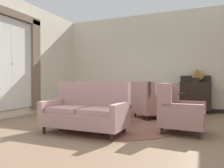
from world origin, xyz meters
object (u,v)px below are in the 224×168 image
(gramophone, at_px, (197,73))
(sideboard, at_px, (195,96))
(coffee_table, at_px, (111,108))
(side_table, at_px, (175,104))
(porcelain_vase, at_px, (111,99))
(settee, at_px, (86,112))
(armchair_beside_settee, at_px, (115,100))
(armchair_near_window, at_px, (178,111))
(armchair_far_left, at_px, (149,103))

(gramophone, bearing_deg, sideboard, 119.00)
(coffee_table, relative_size, side_table, 1.27)
(porcelain_vase, bearing_deg, settee, -97.67)
(settee, xyz_separation_m, armchair_beside_settee, (-0.38, 2.50, -0.00))
(coffee_table, bearing_deg, gramophone, 53.18)
(coffee_table, bearing_deg, settee, -97.77)
(settee, bearing_deg, armchair_near_window, 21.38)
(armchair_beside_settee, xyz_separation_m, side_table, (1.85, -0.42, 0.02))
(porcelain_vase, height_order, armchair_far_left, armchair_far_left)
(settee, bearing_deg, armchair_far_left, 68.74)
(gramophone, bearing_deg, armchair_far_left, -129.75)
(sideboard, relative_size, gramophone, 2.12)
(porcelain_vase, height_order, settee, settee)
(armchair_beside_settee, relative_size, gramophone, 2.08)
(settee, relative_size, armchair_beside_settee, 1.40)
(armchair_beside_settee, bearing_deg, gramophone, 174.77)
(armchair_beside_settee, bearing_deg, armchair_near_window, 111.11)
(sideboard, bearing_deg, armchair_beside_settee, -155.98)
(settee, xyz_separation_m, gramophone, (1.98, 3.44, 0.84))
(coffee_table, height_order, settee, settee)
(armchair_beside_settee, height_order, side_table, armchair_beside_settee)
(armchair_near_window, bearing_deg, armchair_far_left, 36.58)
(armchair_near_window, xyz_separation_m, gramophone, (0.30, 2.80, 0.83))
(settee, xyz_separation_m, sideboard, (1.93, 3.53, 0.14))
(armchair_beside_settee, height_order, armchair_far_left, armchair_far_left)
(porcelain_vase, distance_m, armchair_beside_settee, 1.62)
(side_table, height_order, sideboard, sideboard)
(armchair_far_left, relative_size, gramophone, 2.08)
(coffee_table, bearing_deg, porcelain_vase, 118.26)
(coffee_table, xyz_separation_m, armchair_far_left, (0.67, 1.06, 0.05))
(armchair_beside_settee, distance_m, armchair_far_left, 1.28)
(coffee_table, distance_m, armchair_far_left, 1.25)
(settee, distance_m, armchair_far_left, 2.18)
(settee, bearing_deg, sideboard, 61.77)
(porcelain_vase, relative_size, settee, 0.19)
(porcelain_vase, xyz_separation_m, armchair_beside_settee, (-0.51, 1.53, -0.19))
(armchair_beside_settee, distance_m, side_table, 1.90)
(coffee_table, relative_size, armchair_near_window, 0.92)
(sideboard, bearing_deg, armchair_far_left, -126.75)
(side_table, bearing_deg, gramophone, 69.51)
(armchair_near_window, relative_size, side_table, 1.38)
(gramophone, bearing_deg, armchair_beside_settee, -158.36)
(settee, bearing_deg, side_table, 55.15)
(coffee_table, distance_m, settee, 0.98)
(armchair_far_left, xyz_separation_m, side_table, (0.67, 0.06, -0.00))
(porcelain_vase, distance_m, gramophone, 3.15)
(armchair_near_window, bearing_deg, gramophone, -1.94)
(settee, bearing_deg, coffee_table, 82.64)
(armchair_near_window, bearing_deg, coffee_table, 82.24)
(armchair_near_window, distance_m, armchair_far_left, 1.64)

